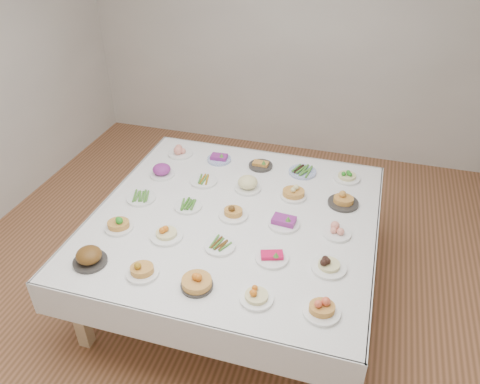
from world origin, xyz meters
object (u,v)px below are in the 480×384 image
(dish_0, at_px, (89,255))
(dish_24, at_px, (347,174))
(dish_12, at_px, (233,211))
(display_table, at_px, (235,223))

(dish_0, bearing_deg, dish_24, 45.26)
(dish_12, xyz_separation_m, dish_24, (0.79, 0.80, 0.00))
(display_table, distance_m, dish_24, 1.12)
(dish_12, height_order, dish_24, same)
(display_table, relative_size, dish_12, 9.62)
(dish_12, bearing_deg, dish_24, 45.27)
(display_table, xyz_separation_m, dish_24, (0.78, 0.79, 0.12))
(dish_0, height_order, dish_12, dish_0)
(dish_24, bearing_deg, display_table, -134.70)
(display_table, xyz_separation_m, dish_12, (-0.01, -0.01, 0.12))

